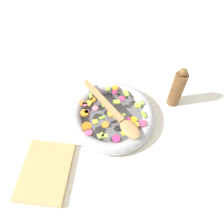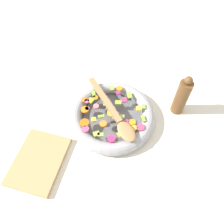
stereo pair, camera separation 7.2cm
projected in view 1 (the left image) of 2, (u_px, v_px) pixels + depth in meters
The scene contains 6 objects.
ground_plane at pixel (112, 119), 0.88m from camera, with size 4.00×4.00×0.00m, color silver.
skillet at pixel (112, 116), 0.86m from camera, with size 0.34×0.34×0.05m.
chopped_vegetables at pixel (109, 113), 0.83m from camera, with size 0.27×0.27×0.01m.
wooden_spoon at pixel (115, 113), 0.82m from camera, with size 0.27×0.26×0.01m.
pepper_mill at pixel (177, 89), 0.86m from camera, with size 0.05×0.05×0.19m.
cutting_board at pixel (46, 171), 0.75m from camera, with size 0.22×0.16×0.02m.
Camera 1 is at (-0.47, -0.05, 0.74)m, focal length 35.00 mm.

